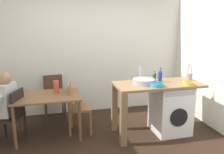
% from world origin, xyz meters
% --- Properties ---
extents(ground_plane, '(5.46, 5.46, 0.00)m').
position_xyz_m(ground_plane, '(0.00, 0.00, 0.00)').
color(ground_plane, black).
extents(wall_back, '(4.60, 0.10, 2.70)m').
position_xyz_m(wall_back, '(0.00, 1.75, 1.35)').
color(wall_back, silver).
rests_on(wall_back, ground_plane).
extents(dining_table, '(1.10, 0.76, 0.74)m').
position_xyz_m(dining_table, '(-0.87, 0.65, 0.64)').
color(dining_table, brown).
rests_on(dining_table, ground_plane).
extents(chair_person_seat, '(0.51, 0.51, 0.90)m').
position_xyz_m(chair_person_seat, '(-1.42, 0.52, 0.51)').
color(chair_person_seat, black).
rests_on(chair_person_seat, ground_plane).
extents(chair_opposite, '(0.45, 0.45, 0.90)m').
position_xyz_m(chair_opposite, '(-0.39, 0.71, 0.51)').
color(chair_opposite, olive).
rests_on(chair_opposite, ground_plane).
extents(chair_spare_by_wall, '(0.44, 0.44, 0.90)m').
position_xyz_m(chair_spare_by_wall, '(-0.78, 1.42, 0.51)').
color(chair_spare_by_wall, '#4C3323').
rests_on(chair_spare_by_wall, ground_plane).
extents(seated_person, '(0.56, 0.54, 1.20)m').
position_xyz_m(seated_person, '(-1.57, 0.58, 0.67)').
color(seated_person, '#595651').
rests_on(seated_person, ground_plane).
extents(kitchen_counter, '(1.50, 0.68, 0.92)m').
position_xyz_m(kitchen_counter, '(0.77, 0.32, 0.76)').
color(kitchen_counter, olive).
rests_on(kitchen_counter, ground_plane).
extents(washing_machine, '(0.60, 0.61, 0.86)m').
position_xyz_m(washing_machine, '(1.25, 0.31, 0.43)').
color(washing_machine, white).
rests_on(washing_machine, ground_plane).
extents(sink_basin, '(0.38, 0.38, 0.09)m').
position_xyz_m(sink_basin, '(0.72, 0.32, 0.97)').
color(sink_basin, '#9EA0A5').
rests_on(sink_basin, kitchen_counter).
extents(tap, '(0.02, 0.02, 0.28)m').
position_xyz_m(tap, '(0.72, 0.50, 1.06)').
color(tap, '#B2B2B7').
rests_on(tap, kitchen_counter).
extents(bottle_tall_green, '(0.06, 0.06, 0.19)m').
position_xyz_m(bottle_tall_green, '(0.97, 0.44, 1.01)').
color(bottle_tall_green, '#19592D').
rests_on(bottle_tall_green, kitchen_counter).
extents(bottle_squat_brown, '(0.07, 0.07, 0.25)m').
position_xyz_m(bottle_squat_brown, '(1.05, 0.37, 1.03)').
color(bottle_squat_brown, navy).
rests_on(bottle_squat_brown, kitchen_counter).
extents(mixing_bowl, '(0.24, 0.24, 0.06)m').
position_xyz_m(mixing_bowl, '(0.87, 0.12, 0.96)').
color(mixing_bowl, teal).
rests_on(mixing_bowl, kitchen_counter).
extents(utensil_crock, '(0.11, 0.11, 0.30)m').
position_xyz_m(utensil_crock, '(1.62, 0.37, 0.99)').
color(utensil_crock, gray).
rests_on(utensil_crock, kitchen_counter).
extents(colander, '(0.20, 0.20, 0.06)m').
position_xyz_m(colander, '(1.44, 0.10, 0.95)').
color(colander, gold).
rests_on(colander, kitchen_counter).
extents(vase, '(0.09, 0.09, 0.22)m').
position_xyz_m(vase, '(-0.72, 0.75, 0.85)').
color(vase, '#D84C38').
rests_on(vase, dining_table).
extents(scissors, '(0.15, 0.06, 0.01)m').
position_xyz_m(scissors, '(0.94, 0.22, 0.92)').
color(scissors, '#B2B2B7').
rests_on(scissors, kitchen_counter).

